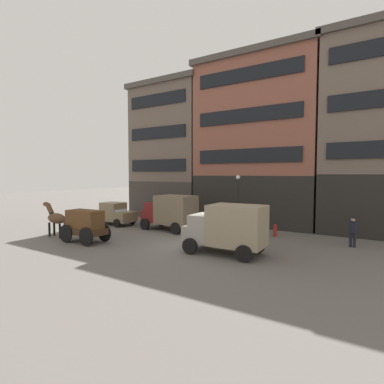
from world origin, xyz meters
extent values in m
plane|color=#605B56|center=(0.00, 0.00, 0.00)|extent=(120.00, 120.00, 0.00)
cube|color=#38332D|center=(-8.88, 11.02, 1.75)|extent=(7.51, 6.82, 3.49)
cube|color=#66564C|center=(-8.88, 11.02, 8.02)|extent=(7.51, 6.82, 9.06)
cube|color=#47423D|center=(-8.88, 11.02, 12.80)|extent=(8.01, 7.32, 0.50)
cube|color=black|center=(-8.88, 7.55, 5.00)|extent=(6.31, 0.12, 1.10)
cube|color=black|center=(-8.88, 7.55, 8.02)|extent=(6.31, 0.12, 1.10)
cube|color=black|center=(-8.88, 7.55, 11.04)|extent=(6.31, 0.12, 1.10)
cube|color=black|center=(0.02, 11.02, 2.03)|extent=(9.99, 6.82, 4.07)
cube|color=brown|center=(0.02, 11.02, 8.72)|extent=(9.99, 6.82, 9.31)
cube|color=#47423D|center=(0.02, 11.02, 13.63)|extent=(10.49, 7.32, 0.50)
cube|color=black|center=(0.02, 7.55, 5.62)|extent=(8.39, 0.12, 1.10)
cube|color=black|center=(0.02, 7.55, 8.72)|extent=(8.39, 0.12, 1.10)
cube|color=black|center=(0.02, 7.55, 11.83)|extent=(8.39, 0.12, 1.10)
cube|color=black|center=(8.90, 11.02, 2.09)|extent=(7.47, 6.82, 4.19)
cube|color=#66564C|center=(8.90, 11.02, 8.84)|extent=(7.47, 6.82, 9.32)
cube|color=black|center=(8.90, 7.55, 5.74)|extent=(6.27, 0.12, 1.10)
cube|color=black|center=(8.90, 7.55, 8.84)|extent=(6.27, 0.12, 1.10)
cube|color=#3D2819|center=(-6.28, -2.66, 0.70)|extent=(2.75, 1.41, 0.36)
cube|color=brown|center=(-6.28, -2.66, 1.43)|extent=(2.34, 1.20, 1.10)
cube|color=#3D2819|center=(-7.43, -2.70, 1.18)|extent=(0.44, 1.06, 0.50)
cylinder|color=black|center=(-7.16, -3.40, 0.55)|extent=(1.10, 0.12, 1.10)
cylinder|color=black|center=(-7.21, -1.98, 0.55)|extent=(1.10, 0.12, 1.10)
cylinder|color=black|center=(-5.36, -3.33, 0.55)|extent=(1.10, 0.12, 1.10)
cylinder|color=black|center=(-5.41, -1.91, 0.55)|extent=(1.10, 0.12, 1.10)
ellipsoid|color=#513823|center=(-9.18, -2.66, 1.25)|extent=(1.72, 0.67, 0.70)
cylinder|color=#513823|center=(-9.91, -2.69, 1.85)|extent=(0.68, 0.35, 0.76)
ellipsoid|color=#513823|center=(-10.31, -2.70, 2.15)|extent=(0.57, 0.26, 0.30)
cylinder|color=#513823|center=(-8.38, -2.63, 1.10)|extent=(0.27, 0.11, 0.65)
cylinder|color=black|center=(-9.73, -2.86, 0.47)|extent=(0.14, 0.14, 0.95)
cylinder|color=black|center=(-9.74, -2.50, 0.47)|extent=(0.14, 0.14, 0.95)
cylinder|color=black|center=(-8.63, -2.82, 0.47)|extent=(0.14, 0.14, 0.95)
cylinder|color=black|center=(-8.64, -2.46, 0.47)|extent=(0.14, 0.14, 0.95)
cube|color=gray|center=(1.09, -0.53, 1.27)|extent=(1.47, 1.75, 1.50)
cube|color=gray|center=(0.39, -0.56, 0.97)|extent=(0.96, 1.48, 0.80)
cube|color=gray|center=(2.89, -0.46, 1.57)|extent=(2.87, 2.01, 2.10)
cube|color=silver|center=(0.64, -0.55, 1.52)|extent=(0.25, 1.37, 0.64)
cylinder|color=black|center=(0.68, -1.50, 0.42)|extent=(0.85, 0.25, 0.84)
cylinder|color=black|center=(0.61, 0.40, 0.42)|extent=(0.85, 0.25, 0.84)
cylinder|color=black|center=(3.68, -1.38, 0.42)|extent=(0.85, 0.25, 0.84)
cylinder|color=black|center=(3.60, 0.52, 0.42)|extent=(0.85, 0.25, 0.84)
cube|color=maroon|center=(-5.52, 3.46, 1.27)|extent=(1.50, 1.78, 1.50)
cube|color=maroon|center=(-6.22, 3.50, 0.97)|extent=(0.98, 1.49, 0.80)
cube|color=#756651|center=(-3.73, 3.36, 1.57)|extent=(2.91, 2.06, 2.10)
cube|color=silver|center=(-5.97, 3.49, 1.52)|extent=(0.27, 1.37, 0.64)
cylinder|color=black|center=(-6.03, 2.54, 0.42)|extent=(0.85, 0.27, 0.84)
cylinder|color=black|center=(-5.92, 4.44, 0.42)|extent=(0.85, 0.27, 0.84)
cylinder|color=black|center=(-3.03, 2.37, 0.42)|extent=(0.85, 0.27, 0.84)
cylinder|color=black|center=(-2.92, 4.26, 0.42)|extent=(0.85, 0.27, 0.84)
cube|color=#7A6B4C|center=(-9.74, 2.95, 0.73)|extent=(3.72, 1.65, 0.80)
cube|color=#7A6B4C|center=(-9.89, 2.96, 1.48)|extent=(1.82, 1.46, 0.70)
cube|color=silver|center=(-9.04, 2.94, 1.35)|extent=(0.35, 1.32, 0.56)
cylinder|color=black|center=(-8.53, 3.78, 0.33)|extent=(0.66, 0.19, 0.66)
cylinder|color=black|center=(-8.55, 2.10, 0.33)|extent=(0.66, 0.19, 0.66)
cylinder|color=black|center=(-10.93, 3.81, 0.33)|extent=(0.66, 0.19, 0.66)
cylinder|color=black|center=(-10.95, 2.13, 0.33)|extent=(0.66, 0.19, 0.66)
cylinder|color=black|center=(7.63, 4.79, 0.42)|extent=(0.16, 0.16, 0.85)
cylinder|color=black|center=(7.83, 4.79, 0.42)|extent=(0.16, 0.16, 0.85)
cylinder|color=black|center=(7.73, 4.79, 1.16)|extent=(0.45, 0.45, 0.62)
sphere|color=tan|center=(7.73, 4.79, 1.60)|extent=(0.22, 0.22, 0.22)
cylinder|color=black|center=(7.73, 4.79, 1.70)|extent=(0.28, 0.28, 0.02)
cylinder|color=black|center=(7.73, 4.79, 1.75)|extent=(0.18, 0.18, 0.09)
cylinder|color=black|center=(0.01, 6.03, 1.90)|extent=(0.12, 0.12, 3.80)
sphere|color=silver|center=(0.01, 6.03, 3.96)|extent=(0.32, 0.32, 0.32)
cylinder|color=maroon|center=(3.04, 5.39, 0.35)|extent=(0.24, 0.24, 0.70)
sphere|color=maroon|center=(3.04, 5.39, 0.72)|extent=(0.22, 0.22, 0.22)
camera|label=1|loc=(9.37, -14.75, 4.22)|focal=28.58mm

